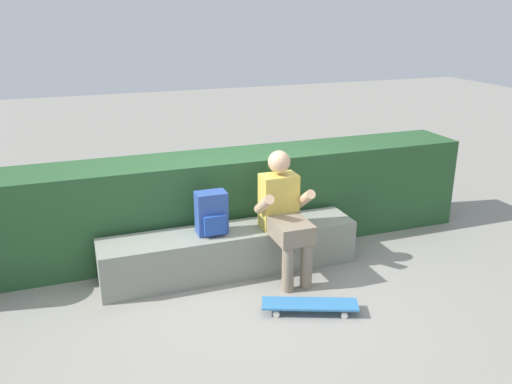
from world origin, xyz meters
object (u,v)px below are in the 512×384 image
at_px(bench_main, 230,251).
at_px(person_skater, 284,212).
at_px(backpack_on_bench, 212,214).
at_px(skateboard_near_person, 310,305).

distance_m(bench_main, person_skater, 0.66).
relative_size(bench_main, backpack_on_bench, 6.13).
xyz_separation_m(person_skater, backpack_on_bench, (-0.64, 0.20, -0.01)).
bearing_deg(backpack_on_bench, bench_main, 3.04).
height_order(bench_main, skateboard_near_person, bench_main).
xyz_separation_m(skateboard_near_person, backpack_on_bench, (-0.58, 0.92, 0.55)).
bearing_deg(person_skater, backpack_on_bench, 162.23).
relative_size(person_skater, skateboard_near_person, 1.45).
bearing_deg(bench_main, backpack_on_bench, -176.96).
xyz_separation_m(bench_main, backpack_on_bench, (-0.18, -0.01, 0.41)).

